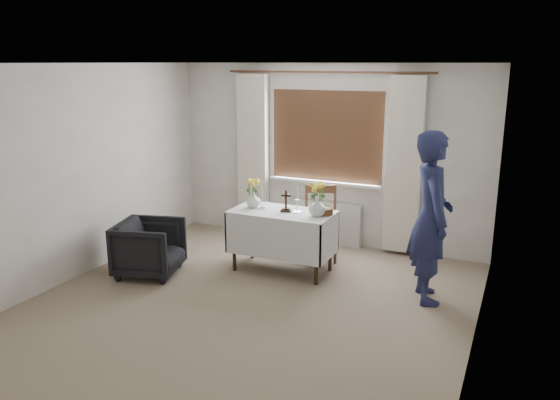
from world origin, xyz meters
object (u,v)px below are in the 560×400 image
Objects in this scene: person at (431,217)px; altar_table at (282,241)px; flower_vase_right at (317,207)px; wooden_chair at (321,223)px; wooden_cross at (286,201)px; flower_vase_left at (253,200)px; armchair at (149,248)px.

altar_table is at bearing 64.44° from person.
person is 8.61× the size of flower_vase_right.
wooden_chair is 3.59× the size of wooden_cross.
flower_vase_left is (-0.40, 0.02, 0.48)m from altar_table.
wooden_cross reaches higher than wooden_chair.
person is 1.31m from flower_vase_right.
wooden_chair reaches higher than flower_vase_left.
altar_table is at bearing 177.24° from wooden_cross.
flower_vase_left is at bearing 177.12° from altar_table.
wooden_cross reaches higher than flower_vase_left.
flower_vase_left is 0.86m from flower_vase_right.
wooden_chair is at bearing 66.11° from altar_table.
armchair is at bearing -167.33° from wooden_cross.
altar_table is 6.52× the size of flower_vase_left.
wooden_cross is (-1.72, 0.10, -0.03)m from person.
wooden_cross reaches higher than altar_table.
altar_table is at bearing -135.45° from wooden_chair.
wooden_cross is at bearing 177.03° from flower_vase_right.
flower_vase_left is 0.89× the size of flower_vase_right.
flower_vase_right is (0.86, -0.03, 0.01)m from flower_vase_left.
wooden_cross is 1.25× the size of flower_vase_right.
flower_vase_right is at bearing -95.18° from wooden_chair.
flower_vase_right is (0.41, -0.02, -0.03)m from wooden_cross.
armchair is (-1.68, -1.38, -0.14)m from wooden_chair.
wooden_chair reaches higher than armchair.
altar_table is 1.30× the size of wooden_chair.
flower_vase_left is (-2.17, 0.11, -0.06)m from person.
altar_table is at bearing 178.58° from flower_vase_right.
altar_table is 0.67× the size of person.
flower_vase_left is at bearing -67.29° from armchair.
flower_vase_right is at bearing -18.35° from wooden_cross.
flower_vase_right is (-1.31, 0.08, -0.05)m from person.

